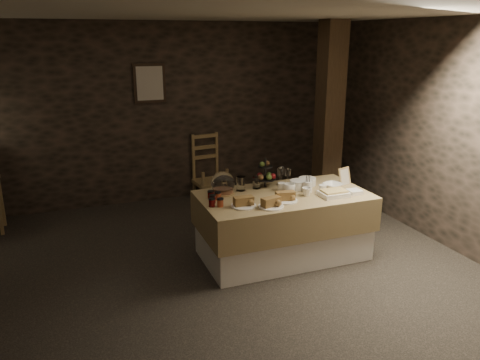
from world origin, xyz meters
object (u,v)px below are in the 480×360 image
object	(u,v)px
chair	(209,169)
timber_column	(329,118)
buffet_table	(283,221)
fruit_stand	(266,176)

from	to	relation	value
chair	timber_column	distance (m)	1.98
buffet_table	chair	world-z (taller)	chair
fruit_stand	chair	bearing A→B (deg)	92.57
timber_column	chair	bearing A→B (deg)	143.58
buffet_table	chair	xyz separation A→B (m)	(-0.16, 2.27, 0.01)
chair	timber_column	size ratio (longest dim) A/B	0.29
buffet_table	fruit_stand	bearing A→B (deg)	103.21
chair	timber_column	xyz separation A→B (m)	(1.43, -1.05, 0.87)
timber_column	fruit_stand	bearing A→B (deg)	-146.34
chair	timber_column	world-z (taller)	timber_column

